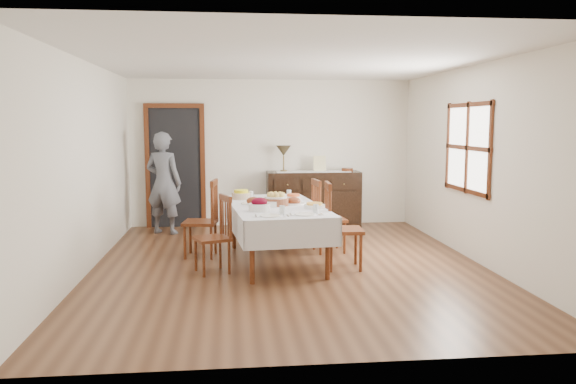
{
  "coord_description": "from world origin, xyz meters",
  "views": [
    {
      "loc": [
        -0.74,
        -7.05,
        1.84
      ],
      "look_at": [
        0.0,
        0.1,
        0.95
      ],
      "focal_mm": 35.0,
      "sensor_mm": 36.0,
      "label": 1
    }
  ],
  "objects": [
    {
      "name": "casserole_dish",
      "position": [
        0.31,
        -0.11,
        0.8
      ],
      "size": [
        0.27,
        0.27,
        0.07
      ],
      "color": "white",
      "rests_on": "dining_table"
    },
    {
      "name": "pineapple_bowl",
      "position": [
        -0.59,
        0.84,
        0.83
      ],
      "size": [
        0.26,
        0.26,
        0.13
      ],
      "color": "#CEB08B",
      "rests_on": "dining_table"
    },
    {
      "name": "chair_right_near",
      "position": [
        0.62,
        -0.19,
        0.56
      ],
      "size": [
        0.48,
        0.48,
        1.1
      ],
      "rotation": [
        0.0,
        0.0,
        1.52
      ],
      "color": "#562611",
      "rests_on": "ground"
    },
    {
      "name": "picture_frame",
      "position": [
        0.83,
        2.7,
        1.12
      ],
      "size": [
        0.22,
        0.08,
        0.28
      ],
      "color": "beige",
      "rests_on": "sideboard"
    },
    {
      "name": "butter_dish",
      "position": [
        -0.23,
        0.04,
        0.8
      ],
      "size": [
        0.15,
        0.1,
        0.07
      ],
      "color": "white",
      "rests_on": "dining_table"
    },
    {
      "name": "egg_basket",
      "position": [
        -0.14,
        0.62,
        0.81
      ],
      "size": [
        0.23,
        0.23,
        0.11
      ],
      "color": "black",
      "rests_on": "dining_table"
    },
    {
      "name": "chair_right_far",
      "position": [
        0.61,
        0.74,
        0.53
      ],
      "size": [
        0.48,
        0.48,
        1.04
      ],
      "rotation": [
        0.0,
        0.0,
        1.69
      ],
      "color": "#562611",
      "rests_on": "ground"
    },
    {
      "name": "beet_bowl",
      "position": [
        -0.39,
        -0.25,
        0.84
      ],
      "size": [
        0.26,
        0.26,
        0.16
      ],
      "color": "white",
      "rests_on": "dining_table"
    },
    {
      "name": "bread_basket",
      "position": [
        -0.15,
        0.18,
        0.84
      ],
      "size": [
        0.33,
        0.33,
        0.18
      ],
      "color": "brown",
      "rests_on": "dining_table"
    },
    {
      "name": "ham_platter_a",
      "position": [
        -0.44,
        0.35,
        0.79
      ],
      "size": [
        0.33,
        0.33,
        0.11
      ],
      "color": "white",
      "rests_on": "dining_table"
    },
    {
      "name": "room_shell",
      "position": [
        -0.15,
        0.42,
        1.64
      ],
      "size": [
        5.02,
        6.02,
        2.65
      ],
      "color": "white",
      "rests_on": "ground"
    },
    {
      "name": "setting_right",
      "position": [
        0.17,
        -0.57,
        0.79
      ],
      "size": [
        0.43,
        0.31,
        0.1
      ],
      "color": "white",
      "rests_on": "dining_table"
    },
    {
      "name": "chair_left_far",
      "position": [
        -1.11,
        0.63,
        0.54
      ],
      "size": [
        0.5,
        0.5,
        1.07
      ],
      "rotation": [
        0.0,
        0.0,
        -1.71
      ],
      "color": "#562611",
      "rests_on": "ground"
    },
    {
      "name": "chair_left_near",
      "position": [
        -0.93,
        -0.22,
        0.48
      ],
      "size": [
        0.51,
        0.51,
        0.95
      ],
      "rotation": [
        0.0,
        0.0,
        -1.21
      ],
      "color": "#562611",
      "rests_on": "ground"
    },
    {
      "name": "ground",
      "position": [
        0.0,
        0.0,
        0.0
      ],
      "size": [
        6.0,
        6.0,
        0.0
      ],
      "primitive_type": "plane",
      "color": "brown"
    },
    {
      "name": "deco_bowl",
      "position": [
        1.32,
        2.68,
        1.01
      ],
      "size": [
        0.2,
        0.2,
        0.06
      ],
      "color": "#562611",
      "rests_on": "sideboard"
    },
    {
      "name": "dining_table",
      "position": [
        -0.15,
        0.21,
        0.68
      ],
      "size": [
        1.35,
        2.33,
        0.77
      ],
      "rotation": [
        0.0,
        0.0,
        0.1
      ],
      "color": "silver",
      "rests_on": "ground"
    },
    {
      "name": "person",
      "position": [
        -1.84,
        2.35,
        0.9
      ],
      "size": [
        0.66,
        0.54,
        1.81
      ],
      "primitive_type": "imported",
      "rotation": [
        0.0,
        0.0,
        2.77
      ],
      "color": "slate",
      "rests_on": "ground"
    },
    {
      "name": "runner",
      "position": [
        0.71,
        2.69,
        0.99
      ],
      "size": [
        1.3,
        0.35,
        0.01
      ],
      "color": "white",
      "rests_on": "sideboard"
    },
    {
      "name": "sideboard",
      "position": [
        0.72,
        2.72,
        0.49
      ],
      "size": [
        1.64,
        0.59,
        0.98
      ],
      "color": "black",
      "rests_on": "ground"
    },
    {
      "name": "table_lamp",
      "position": [
        0.2,
        2.74,
        1.34
      ],
      "size": [
        0.26,
        0.26,
        0.46
      ],
      "color": "brown",
      "rests_on": "sideboard"
    },
    {
      "name": "glass_far_a",
      "position": [
        -0.45,
        0.89,
        0.82
      ],
      "size": [
        0.06,
        0.06,
        0.1
      ],
      "color": "white",
      "rests_on": "dining_table"
    },
    {
      "name": "setting_left",
      "position": [
        -0.24,
        -0.62,
        0.79
      ],
      "size": [
        0.43,
        0.31,
        0.1
      ],
      "color": "white",
      "rests_on": "dining_table"
    },
    {
      "name": "ham_platter_b",
      "position": [
        0.09,
        0.27,
        0.8
      ],
      "size": [
        0.3,
        0.3,
        0.11
      ],
      "color": "white",
      "rests_on": "dining_table"
    },
    {
      "name": "glass_far_b",
      "position": [
        0.11,
        1.04,
        0.82
      ],
      "size": [
        0.07,
        0.07,
        0.1
      ],
      "color": "white",
      "rests_on": "dining_table"
    },
    {
      "name": "carrot_bowl",
      "position": [
        0.13,
        0.63,
        0.81
      ],
      "size": [
        0.22,
        0.22,
        0.09
      ],
      "color": "white",
      "rests_on": "dining_table"
    }
  ]
}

